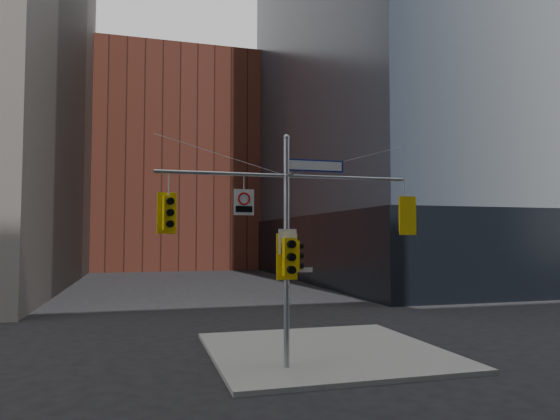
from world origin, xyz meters
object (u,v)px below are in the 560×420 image
traffic_light_pole_front (289,257)px  traffic_light_west_arm (168,213)px  street_sign_blade (315,166)px  traffic_light_east_arm (405,216)px  regulatory_sign_arm (244,201)px  signal_assembly (287,227)px  traffic_light_pole_side (296,256)px

traffic_light_pole_front → traffic_light_west_arm: bearing=172.1°
traffic_light_west_arm → street_sign_blade: size_ratio=0.63×
traffic_light_pole_front → street_sign_blade: bearing=12.5°
traffic_light_pole_front → traffic_light_east_arm: bearing=0.3°
traffic_light_west_arm → traffic_light_pole_front: size_ratio=0.86×
traffic_light_pole_front → regulatory_sign_arm: (-1.34, 0.25, 1.67)m
traffic_light_west_arm → regulatory_sign_arm: bearing=-13.9°
signal_assembly → street_sign_blade: (0.94, 0.00, 1.93)m
traffic_light_east_arm → traffic_light_pole_front: traffic_light_east_arm is taller
traffic_light_east_arm → traffic_light_west_arm: bearing=0.2°
traffic_light_pole_front → signal_assembly: bearing=86.4°
signal_assembly → traffic_light_east_arm: bearing=0.0°
traffic_light_pole_front → street_sign_blade: street_sign_blade is taller
traffic_light_west_arm → regulatory_sign_arm: regulatory_sign_arm is taller
regulatory_sign_arm → traffic_light_pole_side: bearing=-5.4°
traffic_light_pole_front → street_sign_blade: (0.94, 0.27, 2.85)m
traffic_light_east_arm → traffic_light_pole_front: (-4.09, -0.27, -1.30)m
signal_assembly → traffic_light_west_arm: size_ratio=6.61×
traffic_light_east_arm → traffic_light_pole_side: size_ratio=1.36×
street_sign_blade → traffic_light_east_arm: bearing=-0.6°
traffic_light_west_arm → street_sign_blade: 4.77m
traffic_light_pole_front → regulatory_sign_arm: bearing=166.1°
signal_assembly → traffic_light_pole_front: signal_assembly is taller
street_sign_blade → traffic_light_west_arm: bearing=179.4°
signal_assembly → traffic_light_east_arm: (4.09, 0.00, 0.38)m
traffic_light_west_arm → regulatory_sign_arm: 2.26m
regulatory_sign_arm → signal_assembly: bearing=-5.4°
signal_assembly → traffic_light_east_arm: signal_assembly is taller
traffic_light_east_arm → street_sign_blade: bearing=0.3°
traffic_light_pole_side → regulatory_sign_arm: regulatory_sign_arm is taller
street_sign_blade → regulatory_sign_arm: bearing=-179.9°
traffic_light_east_arm → traffic_light_pole_side: 3.98m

